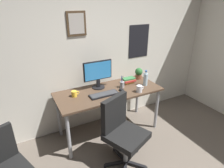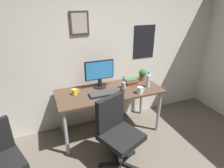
{
  "view_description": "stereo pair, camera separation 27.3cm",
  "coord_description": "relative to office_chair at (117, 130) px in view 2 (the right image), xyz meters",
  "views": [
    {
      "loc": [
        -1.24,
        -0.58,
        2.02
      ],
      "look_at": [
        -0.07,
        1.63,
        0.9
      ],
      "focal_mm": 30.19,
      "sensor_mm": 36.0,
      "label": 1
    },
    {
      "loc": [
        -0.99,
        -0.69,
        2.02
      ],
      "look_at": [
        -0.07,
        1.63,
        0.9
      ],
      "focal_mm": 30.19,
      "sensor_mm": 36.0,
      "label": 2
    }
  ],
  "objects": [
    {
      "name": "keyboard",
      "position": [
        0.02,
        0.55,
        0.24
      ],
      "size": [
        0.43,
        0.15,
        0.03
      ],
      "color": "black",
      "rests_on": "desk"
    },
    {
      "name": "coffee_mug_far",
      "position": [
        -0.37,
        0.71,
        0.27
      ],
      "size": [
        0.11,
        0.08,
        0.09
      ],
      "color": "yellow",
      "rests_on": "desk"
    },
    {
      "name": "wall_back",
      "position": [
        0.23,
        1.07,
        0.77
      ],
      "size": [
        4.4,
        0.1,
        2.6
      ],
      "color": "silver",
      "rests_on": "ground_plane"
    },
    {
      "name": "water_bottle",
      "position": [
        0.76,
        0.55,
        0.33
      ],
      "size": [
        0.07,
        0.07,
        0.25
      ],
      "color": "silver",
      "rests_on": "desk"
    },
    {
      "name": "book_stack_left",
      "position": [
        0.58,
        0.76,
        0.27
      ],
      "size": [
        0.21,
        0.14,
        0.08
      ],
      "color": "gold",
      "rests_on": "desk"
    },
    {
      "name": "computer_mouse",
      "position": [
        0.32,
        0.55,
        0.25
      ],
      "size": [
        0.06,
        0.11,
        0.04
      ],
      "color": "black",
      "rests_on": "desk"
    },
    {
      "name": "monitor",
      "position": [
        0.06,
        0.83,
        0.47
      ],
      "size": [
        0.46,
        0.2,
        0.43
      ],
      "color": "black",
      "rests_on": "desk"
    },
    {
      "name": "desk",
      "position": [
        0.15,
        0.65,
        0.14
      ],
      "size": [
        1.61,
        0.68,
        0.75
      ],
      "color": "#4C3828",
      "rests_on": "ground_plane"
    },
    {
      "name": "potted_plant",
      "position": [
        0.83,
        0.84,
        0.33
      ],
      "size": [
        0.13,
        0.13,
        0.19
      ],
      "color": "brown",
      "rests_on": "desk"
    },
    {
      "name": "office_chair",
      "position": [
        0.0,
        0.0,
        0.0
      ],
      "size": [
        0.6,
        0.61,
        0.95
      ],
      "color": "black",
      "rests_on": "ground_plane"
    },
    {
      "name": "coffee_mug_near",
      "position": [
        0.54,
        0.4,
        0.28
      ],
      "size": [
        0.13,
        0.09,
        0.1
      ],
      "color": "white",
      "rests_on": "desk"
    },
    {
      "name": "pen_cup",
      "position": [
        0.39,
        0.66,
        0.28
      ],
      "size": [
        0.07,
        0.07,
        0.2
      ],
      "color": "#9EA0A5",
      "rests_on": "desk"
    }
  ]
}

